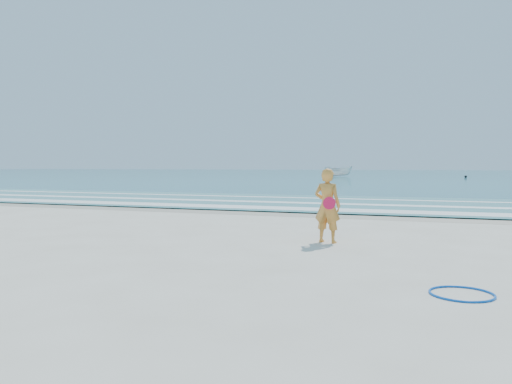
% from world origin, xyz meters
% --- Properties ---
extents(ground, '(400.00, 400.00, 0.00)m').
position_xyz_m(ground, '(0.00, 0.00, 0.00)').
color(ground, silver).
rests_on(ground, ground).
extents(wet_sand, '(400.00, 2.40, 0.00)m').
position_xyz_m(wet_sand, '(0.00, 9.00, 0.00)').
color(wet_sand, '#B2A893').
rests_on(wet_sand, ground).
extents(ocean, '(400.00, 190.00, 0.04)m').
position_xyz_m(ocean, '(0.00, 105.00, 0.02)').
color(ocean, '#19727F').
rests_on(ocean, ground).
extents(shallow, '(400.00, 10.00, 0.01)m').
position_xyz_m(shallow, '(0.00, 14.00, 0.04)').
color(shallow, '#59B7AD').
rests_on(shallow, ocean).
extents(foam_near, '(400.00, 1.40, 0.01)m').
position_xyz_m(foam_near, '(0.00, 10.30, 0.05)').
color(foam_near, white).
rests_on(foam_near, shallow).
extents(foam_mid, '(400.00, 0.90, 0.01)m').
position_xyz_m(foam_mid, '(0.00, 13.20, 0.05)').
color(foam_mid, white).
rests_on(foam_mid, shallow).
extents(foam_far, '(400.00, 0.60, 0.01)m').
position_xyz_m(foam_far, '(0.00, 16.50, 0.05)').
color(foam_far, white).
rests_on(foam_far, shallow).
extents(hoop, '(1.02, 1.02, 0.03)m').
position_xyz_m(hoop, '(4.55, -0.86, 0.01)').
color(hoop, blue).
rests_on(hoop, ground).
extents(boat, '(4.32, 1.88, 1.63)m').
position_xyz_m(boat, '(-10.54, 67.75, 0.86)').
color(boat, silver).
rests_on(boat, ocean).
extents(buoy, '(0.35, 0.35, 0.35)m').
position_xyz_m(buoy, '(7.26, 64.73, 0.22)').
color(buoy, black).
rests_on(buoy, ocean).
extents(woman, '(0.64, 0.47, 1.60)m').
position_xyz_m(woman, '(1.98, 2.84, 0.80)').
color(woman, orange).
rests_on(woman, ground).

